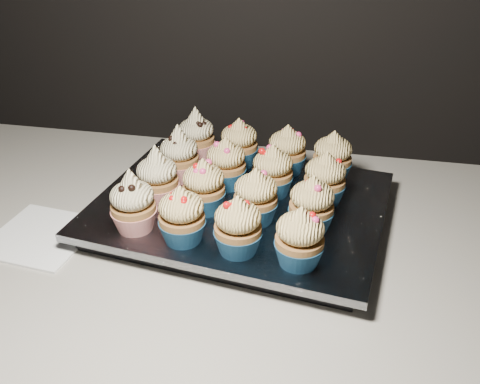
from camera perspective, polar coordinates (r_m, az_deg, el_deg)
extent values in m
cube|color=beige|center=(0.85, -10.92, -4.18)|extent=(2.44, 0.64, 0.04)
cube|color=white|center=(0.84, -20.42, -4.43)|extent=(0.15, 0.15, 0.00)
cube|color=black|center=(0.82, 0.00, -2.34)|extent=(0.43, 0.35, 0.02)
cube|color=silver|center=(0.81, 0.00, -1.34)|extent=(0.46, 0.38, 0.01)
cone|color=red|center=(0.75, -11.16, -2.86)|extent=(0.06, 0.06, 0.03)
ellipsoid|color=#F7E3AD|center=(0.74, -11.46, -0.39)|extent=(0.06, 0.06, 0.04)
cone|color=#F7E3AD|center=(0.72, -11.68, 1.52)|extent=(0.03, 0.03, 0.03)
cone|color=navy|center=(0.72, -6.13, -4.12)|extent=(0.06, 0.06, 0.03)
ellipsoid|color=#FFD780|center=(0.70, -6.30, -1.57)|extent=(0.06, 0.06, 0.04)
cone|color=#FFD780|center=(0.69, -6.40, 0.05)|extent=(0.03, 0.03, 0.02)
cone|color=navy|center=(0.70, -0.22, -5.29)|extent=(0.06, 0.06, 0.03)
ellipsoid|color=#FFD780|center=(0.68, -0.23, -2.67)|extent=(0.06, 0.06, 0.04)
cone|color=#FFD780|center=(0.66, -0.23, -1.01)|extent=(0.03, 0.03, 0.02)
cone|color=navy|center=(0.68, 6.27, -6.50)|extent=(0.06, 0.06, 0.03)
ellipsoid|color=#FFD780|center=(0.66, 6.46, -3.86)|extent=(0.06, 0.06, 0.04)
cone|color=#FFD780|center=(0.65, 6.57, -2.18)|extent=(0.03, 0.03, 0.02)
cone|color=red|center=(0.81, -8.66, -0.05)|extent=(0.06, 0.06, 0.03)
ellipsoid|color=#F7E3AD|center=(0.79, -8.87, 2.31)|extent=(0.06, 0.06, 0.04)
cone|color=#F7E3AD|center=(0.78, -9.03, 4.12)|extent=(0.03, 0.03, 0.03)
cone|color=navy|center=(0.78, -3.83, -0.94)|extent=(0.06, 0.06, 0.03)
ellipsoid|color=#FFD780|center=(0.76, -3.93, 1.49)|extent=(0.06, 0.06, 0.04)
cone|color=#FFD780|center=(0.75, -3.99, 3.02)|extent=(0.03, 0.03, 0.02)
cone|color=navy|center=(0.76, 1.66, -2.05)|extent=(0.06, 0.06, 0.03)
ellipsoid|color=#FFD780|center=(0.74, 1.70, 0.44)|extent=(0.06, 0.06, 0.04)
cone|color=#FFD780|center=(0.73, 1.73, 2.00)|extent=(0.03, 0.03, 0.02)
cone|color=navy|center=(0.75, 7.53, -2.89)|extent=(0.06, 0.06, 0.03)
ellipsoid|color=#FFD780|center=(0.73, 7.73, -0.39)|extent=(0.06, 0.06, 0.04)
cone|color=#FFD780|center=(0.72, 7.85, 1.19)|extent=(0.03, 0.03, 0.02)
cone|color=red|center=(0.87, -6.40, 2.39)|extent=(0.06, 0.06, 0.03)
ellipsoid|color=#F7E3AD|center=(0.85, -6.54, 4.64)|extent=(0.06, 0.06, 0.04)
cone|color=#F7E3AD|center=(0.84, -6.65, 6.35)|extent=(0.03, 0.03, 0.03)
cone|color=navy|center=(0.84, -1.48, 1.62)|extent=(0.06, 0.06, 0.03)
ellipsoid|color=#FFD780|center=(0.83, -1.51, 3.93)|extent=(0.06, 0.06, 0.04)
cone|color=#FFD780|center=(0.82, -1.53, 5.37)|extent=(0.03, 0.03, 0.02)
cone|color=navy|center=(0.82, 3.44, 0.76)|extent=(0.06, 0.06, 0.03)
ellipsoid|color=#FFD780|center=(0.81, 3.52, 3.10)|extent=(0.06, 0.06, 0.04)
cone|color=#FFD780|center=(0.80, 3.57, 4.57)|extent=(0.03, 0.03, 0.02)
cone|color=navy|center=(0.81, 8.90, -0.07)|extent=(0.06, 0.06, 0.03)
ellipsoid|color=#FFD780|center=(0.79, 9.12, 2.29)|extent=(0.06, 0.06, 0.04)
cone|color=#FFD780|center=(0.78, 9.26, 3.77)|extent=(0.03, 0.03, 0.02)
cone|color=red|center=(0.93, -4.61, 4.54)|extent=(0.06, 0.06, 0.03)
ellipsoid|color=#F7E3AD|center=(0.92, -4.71, 6.67)|extent=(0.06, 0.06, 0.04)
cone|color=#F7E3AD|center=(0.91, -4.79, 8.28)|extent=(0.03, 0.03, 0.03)
cone|color=navy|center=(0.91, -0.10, 3.86)|extent=(0.06, 0.06, 0.03)
ellipsoid|color=#FFD780|center=(0.89, -0.10, 6.04)|extent=(0.06, 0.06, 0.04)
cone|color=#FFD780|center=(0.88, -0.10, 7.39)|extent=(0.03, 0.03, 0.02)
cone|color=navy|center=(0.89, 4.97, 3.06)|extent=(0.06, 0.06, 0.03)
ellipsoid|color=#FFD780|center=(0.87, 5.08, 5.28)|extent=(0.06, 0.06, 0.04)
cone|color=#FFD780|center=(0.86, 5.15, 6.66)|extent=(0.03, 0.03, 0.02)
cone|color=navy|center=(0.88, 9.69, 2.32)|extent=(0.06, 0.06, 0.03)
ellipsoid|color=#FFD780|center=(0.86, 9.91, 4.55)|extent=(0.06, 0.06, 0.04)
cone|color=#FFD780|center=(0.85, 10.05, 5.94)|extent=(0.03, 0.03, 0.02)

